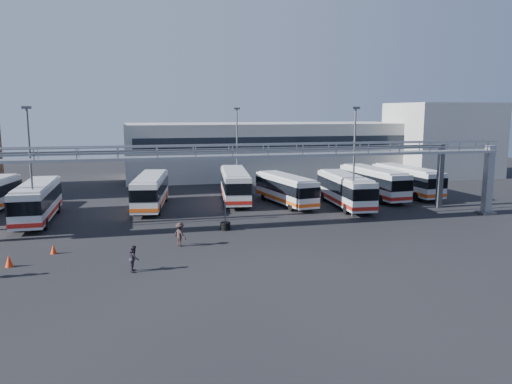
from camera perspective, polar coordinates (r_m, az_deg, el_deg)
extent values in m
plane|color=black|center=(37.69, -1.39, -5.87)|extent=(140.00, 140.00, 0.00)
cube|color=gray|center=(52.52, 25.00, 1.24)|extent=(0.70, 0.70, 6.60)
cube|color=#4C4F54|center=(53.01, 24.77, -2.16)|extent=(1.40, 1.40, 0.25)
cube|color=gray|center=(41.45, -2.91, 4.08)|extent=(50.00, 1.80, 0.22)
cube|color=gray|center=(40.55, -2.69, 5.31)|extent=(50.00, 0.10, 0.10)
cube|color=gray|center=(42.21, -3.14, 5.47)|extent=(50.00, 0.10, 0.10)
cube|color=#4C4F54|center=(45.36, -3.86, 4.77)|extent=(45.00, 0.50, 0.35)
cube|color=#9E9E99|center=(76.38, 1.31, 4.88)|extent=(42.00, 14.00, 8.00)
cube|color=#B2B2AD|center=(81.69, 20.46, 5.64)|extent=(14.00, 12.00, 11.00)
cylinder|color=#4C4F54|center=(44.59, -24.32, 2.22)|extent=(0.18, 0.18, 10.00)
cube|color=#4C4F54|center=(44.33, -24.76, 8.77)|extent=(0.70, 0.35, 0.22)
cylinder|color=#4C4F54|center=(47.15, 11.13, 3.20)|extent=(0.18, 0.18, 10.00)
cube|color=#4C4F54|center=(46.91, 11.32, 9.41)|extent=(0.70, 0.35, 0.22)
cylinder|color=#4C4F54|center=(58.94, -2.18, 4.55)|extent=(0.18, 0.18, 10.00)
cube|color=#4C4F54|center=(58.74, -2.22, 9.51)|extent=(0.70, 0.35, 0.22)
cylinder|color=black|center=(56.99, -25.90, -1.11)|extent=(0.47, 1.03, 0.99)
cube|color=silver|center=(48.68, -23.73, -0.92)|extent=(2.61, 11.39, 2.85)
cube|color=black|center=(48.63, -23.75, -0.53)|extent=(2.67, 11.45, 1.14)
cube|color=#A71B14|center=(48.86, -23.65, -2.09)|extent=(2.66, 11.44, 0.36)
cube|color=silver|center=(48.46, -23.84, 0.83)|extent=(2.35, 10.25, 0.17)
cylinder|color=black|center=(45.66, -25.85, -3.46)|extent=(0.31, 1.04, 1.03)
cylinder|color=black|center=(45.21, -22.94, -3.38)|extent=(0.31, 1.04, 1.03)
cylinder|color=black|center=(52.66, -24.21, -1.75)|extent=(0.31, 1.04, 1.03)
cylinder|color=black|center=(52.27, -21.68, -1.67)|extent=(0.31, 1.04, 1.03)
cube|color=silver|center=(51.78, -11.95, 0.19)|extent=(4.17, 11.42, 2.79)
cube|color=black|center=(51.73, -11.96, 0.55)|extent=(4.24, 11.49, 1.12)
cube|color=#D65114|center=(51.94, -11.91, -0.89)|extent=(4.23, 11.48, 0.36)
cube|color=silver|center=(51.57, -12.00, 1.81)|extent=(3.75, 10.28, 0.16)
cylinder|color=black|center=(48.67, -13.73, -2.05)|extent=(0.45, 1.05, 1.02)
cylinder|color=black|center=(48.38, -11.03, -2.03)|extent=(0.45, 1.05, 1.02)
cylinder|color=black|center=(55.64, -12.65, -0.62)|extent=(0.45, 1.05, 1.02)
cylinder|color=black|center=(55.38, -10.30, -0.58)|extent=(0.45, 1.05, 1.02)
cube|color=silver|center=(54.47, -2.42, 0.87)|extent=(4.06, 11.65, 2.85)
cube|color=black|center=(54.42, -2.43, 1.22)|extent=(4.13, 11.72, 1.14)
cube|color=#A71B14|center=(54.63, -2.42, -0.18)|extent=(4.12, 11.71, 0.36)
cube|color=silver|center=(54.27, -2.44, 2.45)|extent=(3.66, 10.49, 0.17)
cylinder|color=black|center=(51.03, -3.46, -1.27)|extent=(0.44, 1.07, 1.04)
cylinder|color=black|center=(51.19, -0.83, -1.22)|extent=(0.44, 1.07, 1.04)
cylinder|color=black|center=(58.22, -3.81, 0.03)|extent=(0.44, 1.07, 1.04)
cylinder|color=black|center=(58.36, -1.50, 0.07)|extent=(0.44, 1.07, 1.04)
cube|color=silver|center=(52.68, 3.41, 0.37)|extent=(4.04, 10.52, 2.57)
cube|color=black|center=(52.64, 3.41, 0.70)|extent=(4.11, 10.59, 1.03)
cube|color=#D65114|center=(52.83, 3.40, -0.61)|extent=(4.10, 10.58, 0.33)
cube|color=silver|center=(52.49, 3.42, 1.83)|extent=(3.64, 9.47, 0.15)
cylinder|color=black|center=(49.54, 4.03, -1.66)|extent=(0.43, 0.97, 0.93)
cylinder|color=black|center=(50.53, 6.14, -1.48)|extent=(0.43, 0.97, 0.93)
cylinder|color=black|center=(55.36, 0.89, -0.48)|extent=(0.43, 0.97, 0.93)
cylinder|color=black|center=(56.25, 2.84, -0.34)|extent=(0.43, 0.97, 0.93)
cube|color=silver|center=(52.15, 10.14, 0.30)|extent=(3.24, 11.21, 2.77)
cube|color=black|center=(52.10, 10.15, 0.65)|extent=(3.30, 11.28, 1.11)
cube|color=#A71B14|center=(52.31, 10.11, -0.77)|extent=(3.29, 11.27, 0.35)
cube|color=silver|center=(51.95, 10.19, 1.89)|extent=(2.91, 10.09, 0.16)
cylinder|color=black|center=(48.72, 10.26, -1.93)|extent=(0.37, 1.02, 1.01)
cylinder|color=black|center=(49.54, 12.74, -1.83)|extent=(0.37, 1.02, 1.01)
cylinder|color=black|center=(55.31, 7.74, -0.54)|extent=(0.37, 1.02, 1.01)
cylinder|color=black|center=(56.04, 9.96, -0.46)|extent=(0.37, 1.02, 1.01)
cube|color=silver|center=(58.03, 13.27, 1.13)|extent=(3.34, 11.45, 2.83)
cube|color=black|center=(57.99, 13.28, 1.46)|extent=(3.41, 11.52, 1.13)
cube|color=#A71B14|center=(58.18, 13.23, 0.15)|extent=(3.40, 11.51, 0.36)
cube|color=silver|center=(57.85, 13.32, 2.60)|extent=(3.01, 10.31, 0.16)
cylinder|color=black|center=(54.59, 14.11, -0.85)|extent=(0.38, 1.05, 1.03)
cylinder|color=black|center=(55.85, 16.14, -0.71)|extent=(0.38, 1.05, 1.03)
cylinder|color=black|center=(60.77, 10.53, 0.28)|extent=(0.38, 1.05, 1.03)
cylinder|color=black|center=(61.90, 12.43, 0.38)|extent=(0.38, 1.05, 1.03)
cube|color=silver|center=(60.92, 16.84, 1.32)|extent=(3.37, 11.22, 2.76)
cube|color=black|center=(60.88, 16.85, 1.62)|extent=(3.44, 11.29, 1.11)
cube|color=#D65114|center=(61.06, 16.79, 0.41)|extent=(3.43, 11.28, 0.35)
cube|color=silver|center=(60.75, 16.90, 2.68)|extent=(3.04, 10.10, 0.16)
cylinder|color=black|center=(57.62, 17.86, -0.51)|extent=(0.38, 1.03, 1.01)
cylinder|color=black|center=(58.98, 19.65, -0.39)|extent=(0.38, 1.03, 1.01)
cylinder|color=black|center=(63.39, 14.11, 0.51)|extent=(0.38, 1.03, 1.01)
cylinder|color=black|center=(64.63, 15.82, 0.61)|extent=(0.38, 1.03, 1.01)
imported|color=#261F2C|center=(32.01, -13.77, -7.37)|extent=(0.64, 0.81, 1.63)
imported|color=#322321|center=(37.09, -8.67, -4.81)|extent=(1.19, 1.31, 1.77)
cone|color=red|center=(35.70, -26.40, -7.06)|extent=(0.61, 0.61, 0.79)
cone|color=red|center=(37.64, -22.15, -6.06)|extent=(0.49, 0.49, 0.67)
cylinder|color=black|center=(41.83, -3.51, -4.19)|extent=(0.83, 0.83, 0.20)
cylinder|color=black|center=(41.78, -3.52, -3.90)|extent=(0.83, 0.83, 0.20)
cylinder|color=black|center=(41.73, -3.52, -3.61)|extent=(0.83, 0.83, 0.20)
cylinder|color=#4C4F54|center=(41.59, -3.53, -2.76)|extent=(0.12, 0.12, 2.37)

